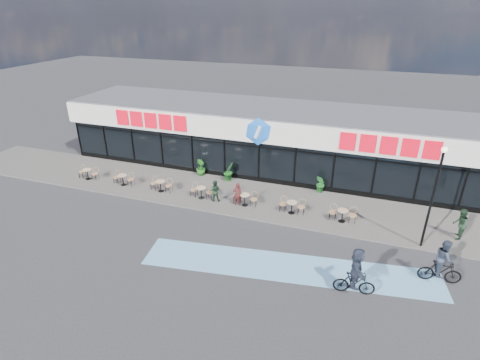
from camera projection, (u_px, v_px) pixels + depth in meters
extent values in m
plane|color=#28282B|center=(222.00, 235.00, 20.25)|extent=(120.00, 120.00, 0.00)
cube|color=#514C47|center=(247.00, 197.00, 24.07)|extent=(44.00, 5.00, 0.10)
cube|color=#6599C0|center=(288.00, 267.00, 17.79)|extent=(14.17, 4.13, 0.01)
cube|color=black|center=(270.00, 148.00, 28.15)|extent=(30.00, 6.00, 3.00)
cube|color=beige|center=(270.00, 119.00, 27.06)|extent=(30.60, 6.30, 1.50)
cube|color=#47474C|center=(271.00, 108.00, 26.84)|extent=(30.60, 6.30, 0.10)
cube|color=navy|center=(259.00, 141.00, 24.89)|extent=(30.60, 0.08, 0.18)
cube|color=black|center=(259.00, 147.00, 25.07)|extent=(30.00, 0.06, 0.08)
cube|color=black|center=(258.00, 180.00, 26.13)|extent=(30.00, 0.10, 0.40)
cube|color=red|center=(151.00, 120.00, 26.69)|extent=(5.63, 0.18, 1.10)
cube|color=red|center=(389.00, 145.00, 22.00)|extent=(5.63, 0.18, 1.10)
ellipsoid|color=blue|center=(258.00, 132.00, 24.34)|extent=(1.90, 0.24, 1.90)
cylinder|color=black|center=(79.00, 139.00, 29.96)|extent=(0.10, 0.10, 3.00)
cylinder|color=black|center=(105.00, 143.00, 29.23)|extent=(0.10, 0.10, 3.00)
cylinder|color=black|center=(133.00, 146.00, 28.49)|extent=(0.10, 0.10, 3.00)
cylinder|color=black|center=(162.00, 150.00, 27.76)|extent=(0.10, 0.10, 3.00)
cylinder|color=black|center=(192.00, 154.00, 27.03)|extent=(0.10, 0.10, 3.00)
cylinder|color=black|center=(225.00, 158.00, 26.29)|extent=(0.10, 0.10, 3.00)
cylinder|color=black|center=(259.00, 163.00, 25.56)|extent=(0.10, 0.10, 3.00)
cylinder|color=black|center=(295.00, 167.00, 24.83)|extent=(0.10, 0.10, 3.00)
cylinder|color=black|center=(333.00, 172.00, 24.09)|extent=(0.10, 0.10, 3.00)
cylinder|color=black|center=(374.00, 178.00, 23.36)|extent=(0.10, 0.10, 3.00)
cylinder|color=black|center=(417.00, 183.00, 22.62)|extent=(0.10, 0.10, 3.00)
cylinder|color=black|center=(463.00, 189.00, 21.89)|extent=(0.10, 0.10, 3.00)
cylinder|color=black|center=(432.00, 202.00, 18.11)|extent=(0.12, 0.12, 5.16)
sphere|color=#FFF2CC|center=(445.00, 150.00, 16.96)|extent=(0.28, 0.28, 0.28)
cylinder|color=tan|center=(87.00, 170.00, 26.16)|extent=(0.60, 0.60, 0.04)
cylinder|color=black|center=(88.00, 174.00, 26.31)|extent=(0.06, 0.06, 0.70)
cylinder|color=black|center=(88.00, 179.00, 26.47)|extent=(0.40, 0.40, 0.02)
cylinder|color=tan|center=(122.00, 175.00, 25.31)|extent=(0.60, 0.60, 0.04)
cylinder|color=black|center=(123.00, 180.00, 25.46)|extent=(0.06, 0.06, 0.70)
cylinder|color=black|center=(124.00, 185.00, 25.61)|extent=(0.40, 0.40, 0.02)
cylinder|color=tan|center=(160.00, 181.00, 24.45)|extent=(0.60, 0.60, 0.04)
cylinder|color=black|center=(161.00, 186.00, 24.60)|extent=(0.06, 0.06, 0.70)
cylinder|color=black|center=(161.00, 191.00, 24.76)|extent=(0.40, 0.40, 0.02)
cylinder|color=tan|center=(201.00, 188.00, 23.60)|extent=(0.60, 0.60, 0.04)
cylinder|color=black|center=(201.00, 193.00, 23.75)|extent=(0.06, 0.06, 0.70)
cylinder|color=black|center=(201.00, 198.00, 23.90)|extent=(0.40, 0.40, 0.02)
cylinder|color=tan|center=(245.00, 195.00, 22.74)|extent=(0.60, 0.60, 0.04)
cylinder|color=black|center=(245.00, 200.00, 22.89)|extent=(0.06, 0.06, 0.70)
cylinder|color=black|center=(245.00, 205.00, 23.04)|extent=(0.40, 0.40, 0.02)
cylinder|color=tan|center=(292.00, 202.00, 21.88)|extent=(0.60, 0.60, 0.04)
cylinder|color=black|center=(292.00, 208.00, 22.03)|extent=(0.06, 0.06, 0.70)
cylinder|color=black|center=(291.00, 213.00, 22.19)|extent=(0.40, 0.40, 0.02)
cylinder|color=tan|center=(343.00, 210.00, 21.03)|extent=(0.60, 0.60, 0.04)
cylinder|color=black|center=(342.00, 216.00, 21.18)|extent=(0.06, 0.06, 0.70)
cylinder|color=black|center=(342.00, 221.00, 21.33)|extent=(0.40, 0.40, 0.02)
imported|color=#1D5819|center=(201.00, 167.00, 26.89)|extent=(0.75, 0.75, 1.16)
imported|color=#185519|center=(229.00, 171.00, 26.04)|extent=(0.84, 0.92, 1.36)
imported|color=#1A5B1E|center=(321.00, 184.00, 24.34)|extent=(0.76, 0.83, 1.21)
imported|color=#411717|center=(237.00, 194.00, 22.75)|extent=(0.63, 0.50, 1.50)
imported|color=#1A301F|center=(215.00, 191.00, 23.29)|extent=(0.78, 0.67, 1.40)
imported|color=#1C3320|center=(460.00, 224.00, 19.45)|extent=(0.83, 0.97, 1.73)
imported|color=black|center=(354.00, 283.00, 15.99)|extent=(1.82, 0.71, 1.06)
imported|color=#2A3041|center=(357.00, 267.00, 15.63)|extent=(0.75, 1.77, 1.85)
imported|color=black|center=(440.00, 272.00, 16.66)|extent=(1.88, 0.67, 1.11)
imported|color=#2E3748|center=(444.00, 258.00, 16.33)|extent=(0.73, 0.90, 1.75)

